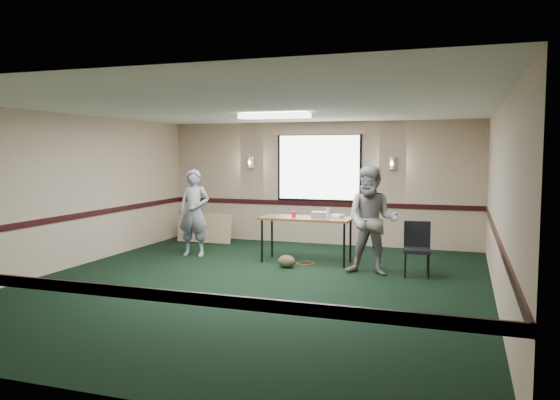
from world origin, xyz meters
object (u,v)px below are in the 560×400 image
(person_left, at_px, (194,213))
(person_right, at_px, (372,221))
(projector, at_px, (320,214))
(conference_chair, at_px, (417,244))
(folding_table, at_px, (306,221))

(person_left, distance_m, person_right, 3.62)
(projector, height_order, person_left, person_left)
(projector, distance_m, conference_chair, 1.91)
(conference_chair, xyz_separation_m, person_right, (-0.72, -0.19, 0.39))
(person_right, bearing_deg, projector, 148.08)
(projector, xyz_separation_m, conference_chair, (1.79, -0.53, -0.37))
(folding_table, relative_size, person_right, 0.93)
(folding_table, relative_size, person_left, 0.99)
(person_left, xyz_separation_m, person_right, (3.58, -0.55, 0.05))
(projector, bearing_deg, folding_table, -164.12)
(projector, relative_size, person_right, 0.17)
(conference_chair, bearing_deg, person_left, 169.69)
(folding_table, bearing_deg, projector, 22.92)
(person_left, relative_size, person_right, 0.94)
(conference_chair, height_order, person_right, person_right)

